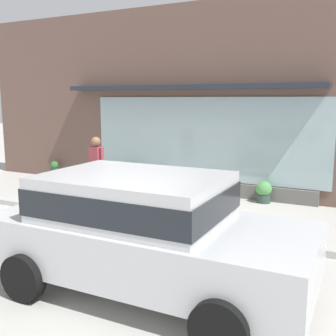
# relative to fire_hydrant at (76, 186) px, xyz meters

# --- Properties ---
(ground_plane) EXTENTS (60.00, 60.00, 0.00)m
(ground_plane) POSITION_rel_fire_hydrant_xyz_m (1.89, -0.63, -0.43)
(ground_plane) COLOR #B2AFA8
(curb_strip) EXTENTS (14.00, 0.24, 0.12)m
(curb_strip) POSITION_rel_fire_hydrant_xyz_m (1.89, -0.83, -0.37)
(curb_strip) COLOR #B2B2AD
(curb_strip) RESTS_ON ground_plane
(storefront) EXTENTS (14.00, 0.81, 4.98)m
(storefront) POSITION_rel_fire_hydrant_xyz_m (1.89, 2.56, 2.01)
(storefront) COLOR brown
(storefront) RESTS_ON ground_plane
(fire_hydrant) EXTENTS (0.43, 0.41, 0.85)m
(fire_hydrant) POSITION_rel_fire_hydrant_xyz_m (0.00, 0.00, 0.00)
(fire_hydrant) COLOR #4C8C47
(fire_hydrant) RESTS_ON ground_plane
(pedestrian_with_handbag) EXTENTS (0.63, 0.26, 1.68)m
(pedestrian_with_handbag) POSITION_rel_fire_hydrant_xyz_m (0.81, -0.19, 0.54)
(pedestrian_with_handbag) COLOR brown
(pedestrian_with_handbag) RESTS_ON ground_plane
(parked_car_silver) EXTENTS (4.19, 2.05, 1.56)m
(parked_car_silver) POSITION_rel_fire_hydrant_xyz_m (3.78, -3.22, 0.45)
(parked_car_silver) COLOR silver
(parked_car_silver) RESTS_ON ground_plane
(potted_plant_by_entrance) EXTENTS (0.26, 0.26, 0.56)m
(potted_plant_by_entrance) POSITION_rel_fire_hydrant_xyz_m (-2.63, 2.15, -0.13)
(potted_plant_by_entrance) COLOR #33473D
(potted_plant_by_entrance) RESTS_ON ground_plane
(potted_plant_window_left) EXTENTS (0.39, 0.39, 0.54)m
(potted_plant_window_left) POSITION_rel_fire_hydrant_xyz_m (4.10, 2.10, -0.15)
(potted_plant_window_left) COLOR #33473D
(potted_plant_window_left) RESTS_ON ground_plane
(potted_plant_trailing_edge) EXTENTS (0.35, 0.35, 0.55)m
(potted_plant_trailing_edge) POSITION_rel_fire_hydrant_xyz_m (-0.98, 2.29, -0.14)
(potted_plant_trailing_edge) COLOR #4C4C51
(potted_plant_trailing_edge) RESTS_ON ground_plane
(potted_plant_doorstep) EXTENTS (0.40, 0.40, 0.64)m
(potted_plant_doorstep) POSITION_rel_fire_hydrant_xyz_m (0.28, 2.00, -0.07)
(potted_plant_doorstep) COLOR #4C4C51
(potted_plant_doorstep) RESTS_ON ground_plane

